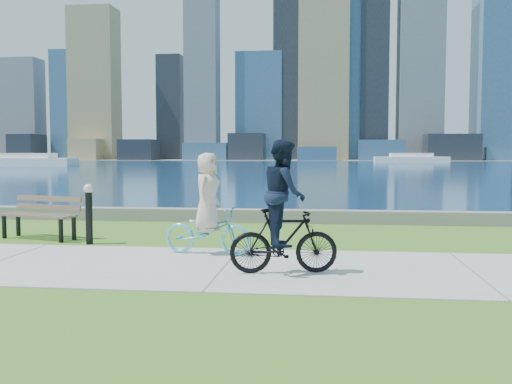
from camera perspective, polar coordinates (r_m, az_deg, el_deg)
ground at (r=9.57m, az=-3.17°, el=-7.55°), size 320.00×320.00×0.00m
concrete_path at (r=9.57m, az=-3.17°, el=-7.49°), size 80.00×3.50×0.02m
seawall at (r=15.62m, az=0.75°, el=-2.40°), size 90.00×0.50×0.35m
bay_water at (r=81.27m, az=5.62°, el=2.63°), size 320.00×131.00×0.01m
far_shore at (r=139.26m, az=6.10°, el=3.21°), size 320.00×30.00×0.12m
city_skyline at (r=140.90m, az=8.78°, el=12.90°), size 178.70×23.56×76.00m
ferry_near at (r=82.96m, az=-21.99°, el=2.90°), size 13.26×3.79×1.80m
ferry_far at (r=107.17m, az=15.24°, el=3.23°), size 13.08×3.74×1.77m
park_bench at (r=13.50m, az=-20.65°, el=-1.96°), size 1.91×1.09×0.94m
bollard_lamp at (r=12.35m, az=-16.37°, el=-1.71°), size 0.20×0.20×1.26m
cyclist_woman at (r=10.61m, az=-4.89°, el=-2.48°), size 0.84×1.74×1.89m
cyclist_man at (r=8.90m, az=2.79°, el=-2.53°), size 0.77×1.75×2.10m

